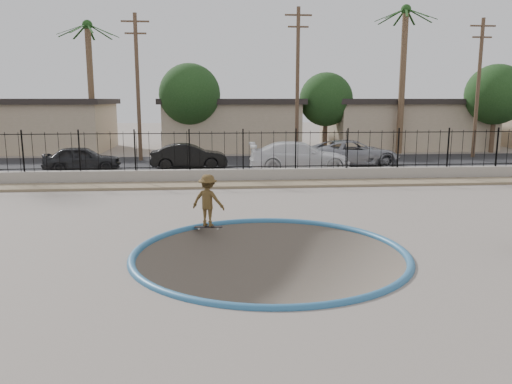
{
  "coord_description": "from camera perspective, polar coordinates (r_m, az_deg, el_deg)",
  "views": [
    {
      "loc": [
        -1.39,
        -13.05,
        3.84
      ],
      "look_at": [
        -0.1,
        2.0,
        1.03
      ],
      "focal_mm": 35.0,
      "sensor_mm": 36.0,
      "label": 1
    }
  ],
  "objects": [
    {
      "name": "rock_strip",
      "position": [
        22.61,
        -1.31,
        0.88
      ],
      "size": [
        42.0,
        1.6,
        0.11
      ],
      "primitive_type": "cube",
      "color": "#938060",
      "rests_on": "ground"
    },
    {
      "name": "utility_pole_right",
      "position": [
        36.47,
        24.05,
        10.98
      ],
      "size": [
        1.7,
        0.24,
        9.0
      ],
      "color": "#473323",
      "rests_on": "ground"
    },
    {
      "name": "utility_pole_mid",
      "position": [
        32.51,
        4.76,
        12.45
      ],
      "size": [
        1.7,
        0.24,
        9.5
      ],
      "color": "#473323",
      "rests_on": "ground"
    },
    {
      "name": "skateboard",
      "position": [
        15.13,
        -5.45,
        -3.99
      ],
      "size": [
        0.85,
        0.27,
        0.07
      ],
      "rotation": [
        0.0,
        0.0,
        -0.08
      ],
      "color": "black",
      "rests_on": "ground"
    },
    {
      "name": "fence",
      "position": [
        23.5,
        -1.49,
        4.81
      ],
      "size": [
        40.0,
        0.04,
        1.8
      ],
      "color": "black",
      "rests_on": "retaining_wall"
    },
    {
      "name": "retaining_wall",
      "position": [
        23.65,
        -1.48,
        1.91
      ],
      "size": [
        42.0,
        0.45,
        0.6
      ],
      "primitive_type": "cube",
      "color": "gray",
      "rests_on": "ground"
    },
    {
      "name": "street_tree_mid",
      "position": [
        37.98,
        8.0,
        10.42
      ],
      "size": [
        3.96,
        3.96,
        5.83
      ],
      "color": "#473323",
      "rests_on": "ground"
    },
    {
      "name": "car_b",
      "position": [
        28.08,
        -7.68,
        4.07
      ],
      "size": [
        4.28,
        1.7,
        1.39
      ],
      "primitive_type": "imported",
      "rotation": [
        0.0,
        0.0,
        1.63
      ],
      "color": "black",
      "rests_on": "street"
    },
    {
      "name": "utility_pole_left",
      "position": [
        32.39,
        -13.37,
        11.77
      ],
      "size": [
        1.7,
        0.24,
        9.0
      ],
      "color": "#473323",
      "rests_on": "ground"
    },
    {
      "name": "car_d",
      "position": [
        29.31,
        10.94,
        4.38
      ],
      "size": [
        5.71,
        3.06,
        1.53
      ],
      "primitive_type": "imported",
      "rotation": [
        0.0,
        0.0,
        1.67
      ],
      "color": "gray",
      "rests_on": "street"
    },
    {
      "name": "street_tree_left",
      "position": [
        36.08,
        -7.59,
        10.98
      ],
      "size": [
        4.32,
        4.32,
        6.36
      ],
      "color": "#473323",
      "rests_on": "ground"
    },
    {
      "name": "car_a",
      "position": [
        28.43,
        -19.25,
        3.63
      ],
      "size": [
        4.14,
        2.01,
        1.36
      ],
      "primitive_type": "imported",
      "rotation": [
        0.0,
        0.0,
        1.67
      ],
      "color": "black",
      "rests_on": "street"
    },
    {
      "name": "bowl_pit",
      "position": [
        12.72,
        1.61,
        -7.05
      ],
      "size": [
        6.84,
        6.84,
        1.8
      ],
      "primitive_type": null,
      "color": "#463D35",
      "rests_on": "ground"
    },
    {
      "name": "street",
      "position": [
        30.32,
        -2.24,
        3.27
      ],
      "size": [
        90.0,
        8.0,
        0.04
      ],
      "primitive_type": "cube",
      "color": "black",
      "rests_on": "ground"
    },
    {
      "name": "ground",
      "position": [
        25.56,
        -1.69,
        -0.62
      ],
      "size": [
        120.0,
        120.0,
        2.2
      ],
      "primitive_type": "cube",
      "color": "#6F655D",
      "rests_on": "ground"
    },
    {
      "name": "skater",
      "position": [
        14.96,
        -5.5,
        -1.32
      ],
      "size": [
        1.15,
        0.92,
        1.56
      ],
      "primitive_type": "imported",
      "rotation": [
        0.0,
        0.0,
        2.75
      ],
      "color": "brown",
      "rests_on": "ground"
    },
    {
      "name": "house_center",
      "position": [
        39.61,
        -2.91,
        7.81
      ],
      "size": [
        10.6,
        8.6,
        3.9
      ],
      "color": "tan",
      "rests_on": "ground"
    },
    {
      "name": "palm_right",
      "position": [
        37.68,
        16.55,
        15.41
      ],
      "size": [
        2.3,
        2.3,
        10.3
      ],
      "color": "brown",
      "rests_on": "ground"
    },
    {
      "name": "palm_mid",
      "position": [
        38.14,
        -18.52,
        14.28
      ],
      "size": [
        2.3,
        2.3,
        9.3
      ],
      "color": "brown",
      "rests_on": "ground"
    },
    {
      "name": "house_east",
      "position": [
        42.47,
        16.5,
        7.57
      ],
      "size": [
        12.6,
        8.6,
        3.9
      ],
      "color": "tan",
      "rests_on": "ground"
    },
    {
      "name": "car_c",
      "position": [
        27.01,
        5.0,
        4.07
      ],
      "size": [
        5.5,
        2.37,
        1.58
      ],
      "primitive_type": "imported",
      "rotation": [
        0.0,
        0.0,
        1.54
      ],
      "color": "white",
      "rests_on": "street"
    },
    {
      "name": "street_tree_right",
      "position": [
        40.55,
        25.71,
        9.99
      ],
      "size": [
        4.32,
        4.32,
        6.36
      ],
      "color": "#473323",
      "rests_on": "ground"
    },
    {
      "name": "house_west",
      "position": [
        41.86,
        -24.06,
        7.06
      ],
      "size": [
        11.6,
        8.6,
        3.9
      ],
      "color": "tan",
      "rests_on": "ground"
    },
    {
      "name": "coping_ring",
      "position": [
        12.72,
        1.61,
        -7.05
      ],
      "size": [
        7.04,
        7.04,
        0.2
      ],
      "primitive_type": "torus",
      "color": "#2B618D",
      "rests_on": "ground"
    }
  ]
}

